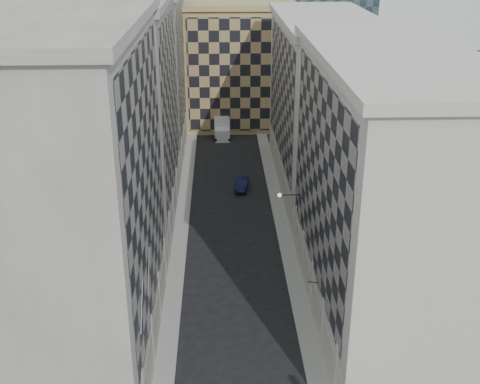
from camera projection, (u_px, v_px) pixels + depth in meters
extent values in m
cube|color=gray|center=(181.00, 227.00, 62.10)|extent=(1.50, 100.00, 0.15)
cube|color=gray|center=(282.00, 226.00, 62.46)|extent=(1.50, 100.00, 0.15)
cube|color=gray|center=(73.00, 204.00, 39.94)|extent=(10.00, 22.00, 23.00)
cube|color=gray|center=(145.00, 182.00, 39.52)|extent=(0.25, 19.36, 18.00)
cube|color=gray|center=(154.00, 326.00, 44.03)|extent=(0.45, 21.12, 3.20)
cube|color=gray|center=(51.00, 20.00, 35.24)|extent=(10.80, 22.80, 0.70)
cylinder|color=gray|center=(147.00, 342.00, 41.27)|extent=(0.90, 0.90, 4.40)
cylinder|color=gray|center=(155.00, 298.00, 46.31)|extent=(0.90, 0.90, 4.40)
cylinder|color=gray|center=(161.00, 262.00, 51.36)|extent=(0.90, 0.90, 4.40)
cube|color=gray|center=(121.00, 118.00, 60.32)|extent=(10.00, 22.00, 22.00)
cube|color=gray|center=(169.00, 103.00, 59.89)|extent=(0.25, 19.36, 17.00)
cube|color=gray|center=(173.00, 202.00, 64.22)|extent=(0.45, 21.12, 3.20)
cube|color=gray|center=(112.00, 0.00, 55.82)|extent=(10.80, 22.80, 0.70)
cylinder|color=gray|center=(166.00, 233.00, 56.40)|extent=(0.90, 0.90, 4.40)
cylinder|color=gray|center=(170.00, 208.00, 61.45)|extent=(0.90, 0.90, 4.40)
cylinder|color=gray|center=(173.00, 187.00, 66.50)|extent=(0.90, 0.90, 4.40)
cylinder|color=gray|center=(176.00, 169.00, 71.54)|extent=(0.90, 0.90, 4.40)
cube|color=gray|center=(145.00, 75.00, 80.70)|extent=(10.00, 22.00, 21.00)
cube|color=gray|center=(181.00, 64.00, 80.27)|extent=(0.25, 19.36, 16.00)
cube|color=gray|center=(183.00, 138.00, 84.40)|extent=(0.45, 21.12, 3.20)
cylinder|color=gray|center=(179.00, 154.00, 76.59)|extent=(0.90, 0.90, 4.40)
cylinder|color=gray|center=(181.00, 140.00, 81.63)|extent=(0.90, 0.90, 4.40)
cylinder|color=gray|center=(183.00, 128.00, 86.68)|extent=(0.90, 0.90, 4.40)
cylinder|color=gray|center=(185.00, 117.00, 91.72)|extent=(0.90, 0.90, 4.40)
cube|color=beige|center=(383.00, 195.00, 44.96)|extent=(10.00, 26.00, 20.00)
cube|color=gray|center=(319.00, 178.00, 44.20)|extent=(0.25, 22.88, 15.00)
cube|color=beige|center=(314.00, 292.00, 48.13)|extent=(0.45, 24.96, 3.20)
cube|color=beige|center=(397.00, 56.00, 40.86)|extent=(10.80, 26.80, 0.70)
cylinder|color=beige|center=(341.00, 374.00, 38.36)|extent=(0.90, 0.90, 4.40)
cylinder|color=beige|center=(327.00, 325.00, 43.13)|extent=(0.90, 0.90, 4.40)
cylinder|color=beige|center=(316.00, 286.00, 47.90)|extent=(0.90, 0.90, 4.40)
cylinder|color=beige|center=(307.00, 254.00, 52.67)|extent=(0.90, 0.90, 4.40)
cylinder|color=beige|center=(299.00, 227.00, 57.44)|extent=(0.90, 0.90, 4.40)
cube|color=beige|center=(323.00, 106.00, 69.93)|extent=(10.00, 28.00, 19.00)
cube|color=gray|center=(282.00, 94.00, 69.16)|extent=(0.25, 24.64, 14.00)
cube|color=beige|center=(280.00, 170.00, 72.90)|extent=(0.45, 26.88, 3.20)
cube|color=beige|center=(328.00, 19.00, 66.02)|extent=(10.80, 28.80, 0.70)
cube|color=tan|center=(238.00, 66.00, 93.67)|extent=(16.00, 14.00, 18.00)
cube|color=tan|center=(240.00, 76.00, 87.15)|extent=(15.20, 0.25, 16.50)
cube|color=tan|center=(238.00, 3.00, 89.94)|extent=(16.80, 14.80, 0.80)
cube|color=#2D2723|center=(224.00, 21.00, 104.46)|extent=(6.00, 6.00, 28.00)
cylinder|color=gray|center=(142.00, 307.00, 35.09)|extent=(0.10, 2.33, 2.33)
cylinder|color=gray|center=(149.00, 271.00, 38.75)|extent=(0.10, 2.33, 2.33)
cylinder|color=black|center=(289.00, 195.00, 54.52)|extent=(1.80, 0.08, 0.08)
sphere|color=#FFE5B2|center=(280.00, 195.00, 54.49)|extent=(0.36, 0.36, 0.36)
cube|color=white|center=(222.00, 135.00, 88.03)|extent=(2.21, 2.40, 1.76)
cube|color=white|center=(222.00, 125.00, 90.10)|extent=(2.33, 3.57, 3.03)
cylinder|color=black|center=(216.00, 139.00, 87.43)|extent=(0.31, 0.89, 0.88)
cylinder|color=black|center=(229.00, 139.00, 87.54)|extent=(0.31, 0.89, 0.88)
cylinder|color=black|center=(215.00, 130.00, 91.55)|extent=(0.31, 0.89, 0.88)
cylinder|color=black|center=(228.00, 130.00, 91.66)|extent=(0.31, 0.89, 0.88)
imported|color=#0F153A|center=(242.00, 184.00, 71.28)|extent=(1.87, 4.06, 1.29)
cylinder|color=black|center=(313.00, 282.00, 44.66)|extent=(0.79, 0.20, 0.06)
cube|color=tan|center=(310.00, 287.00, 44.81)|extent=(0.18, 0.69, 0.69)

